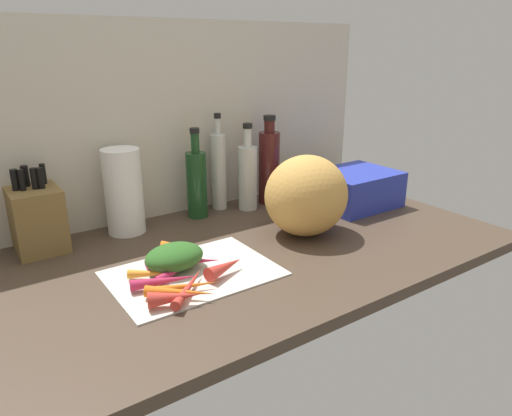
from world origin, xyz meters
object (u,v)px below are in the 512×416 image
(cutting_board, at_px, (193,273))
(bottle_3, at_px, (269,165))
(bottle_0, at_px, (197,183))
(carrot_3, at_px, (225,267))
(knife_block, at_px, (36,218))
(bottle_1, at_px, (219,170))
(carrot_4, at_px, (153,273))
(carrot_6, at_px, (181,248))
(carrot_1, at_px, (179,269))
(winter_squash, at_px, (306,196))
(carrot_0, at_px, (180,292))
(carrot_5, at_px, (189,261))
(carrot_7, at_px, (189,286))
(carrot_10, at_px, (186,286))
(carrot_2, at_px, (175,297))
(carrot_9, at_px, (165,281))
(bottle_2, at_px, (248,176))
(dish_rack, at_px, (355,188))
(carrot_8, at_px, (174,256))
(paper_towel_roll, at_px, (124,192))

(cutting_board, height_order, bottle_3, bottle_3)
(bottle_0, bearing_deg, carrot_3, -109.54)
(knife_block, distance_m, bottle_1, 0.57)
(carrot_4, relative_size, bottle_1, 0.36)
(carrot_4, relative_size, carrot_6, 1.11)
(carrot_1, bearing_deg, winter_squash, 4.69)
(carrot_1, xyz_separation_m, bottle_0, (0.24, 0.35, 0.09))
(carrot_0, xyz_separation_m, carrot_4, (-0.01, 0.12, -0.00))
(carrot_5, bearing_deg, carrot_7, -117.39)
(carrot_3, xyz_separation_m, knife_block, (-0.33, 0.43, 0.06))
(carrot_1, relative_size, carrot_3, 1.33)
(carrot_4, relative_size, carrot_5, 0.76)
(carrot_10, xyz_separation_m, bottle_3, (0.53, 0.42, 0.11))
(carrot_7, xyz_separation_m, winter_squash, (0.44, 0.13, 0.10))
(cutting_board, distance_m, knife_block, 0.47)
(winter_squash, bearing_deg, bottle_0, 121.22)
(carrot_1, distance_m, carrot_10, 0.09)
(carrot_2, distance_m, carrot_9, 0.09)
(carrot_6, bearing_deg, bottle_0, 53.99)
(winter_squash, bearing_deg, bottle_2, 92.57)
(knife_block, relative_size, bottle_0, 0.79)
(dish_rack, bearing_deg, carrot_6, -176.20)
(cutting_board, distance_m, carrot_7, 0.10)
(bottle_1, bearing_deg, carrot_9, -133.00)
(carrot_1, bearing_deg, carrot_8, 73.89)
(carrot_4, bearing_deg, bottle_1, 42.49)
(carrot_3, relative_size, paper_towel_roll, 0.45)
(carrot_1, xyz_separation_m, winter_squash, (0.42, 0.03, 0.10))
(bottle_2, relative_size, dish_rack, 1.08)
(cutting_board, bearing_deg, dish_rack, 12.00)
(carrot_1, xyz_separation_m, bottle_1, (0.33, 0.37, 0.11))
(carrot_7, xyz_separation_m, paper_towel_roll, (0.02, 0.44, 0.11))
(carrot_1, relative_size, knife_block, 0.66)
(carrot_5, height_order, bottle_2, bottle_2)
(carrot_5, relative_size, bottle_2, 0.53)
(carrot_7, bearing_deg, carrot_10, 127.52)
(paper_towel_roll, distance_m, bottle_3, 0.51)
(carrot_7, height_order, bottle_0, bottle_0)
(knife_block, bearing_deg, carrot_1, -57.03)
(carrot_2, height_order, carrot_9, carrot_2)
(carrot_5, distance_m, bottle_1, 0.48)
(carrot_9, bearing_deg, dish_rack, 12.81)
(carrot_0, height_order, bottle_0, bottle_0)
(carrot_0, distance_m, bottle_2, 0.63)
(knife_block, relative_size, bottle_3, 0.75)
(carrot_4, height_order, paper_towel_roll, paper_towel_roll)
(carrot_1, height_order, carrot_2, carrot_2)
(carrot_9, bearing_deg, carrot_4, 97.42)
(carrot_1, relative_size, carrot_6, 1.44)
(cutting_board, distance_m, bottle_2, 0.51)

